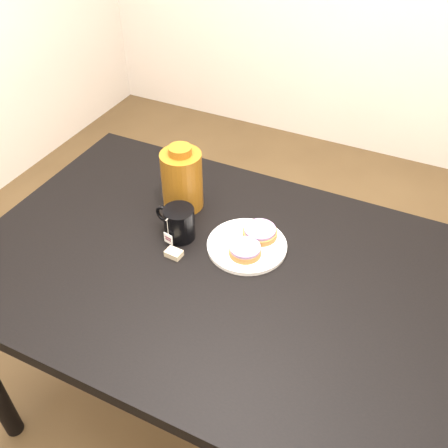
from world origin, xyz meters
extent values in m
plane|color=brown|center=(0.00, 0.00, 0.00)|extent=(4.00, 4.00, 0.00)
cube|color=black|center=(0.00, 0.00, 0.73)|extent=(1.40, 0.90, 0.04)
cylinder|color=black|center=(-0.64, 0.39, 0.35)|extent=(0.06, 0.06, 0.71)
cylinder|color=black|center=(0.64, 0.39, 0.35)|extent=(0.06, 0.06, 0.71)
cylinder|color=white|center=(0.03, 0.10, 0.76)|extent=(0.23, 0.23, 0.01)
torus|color=white|center=(0.03, 0.10, 0.76)|extent=(0.22, 0.22, 0.01)
cylinder|color=brown|center=(0.04, 0.15, 0.77)|extent=(0.10, 0.10, 0.02)
cylinder|color=gray|center=(0.04, 0.15, 0.78)|extent=(0.09, 0.09, 0.01)
cylinder|color=brown|center=(0.04, 0.06, 0.77)|extent=(0.11, 0.11, 0.02)
cylinder|color=gray|center=(0.04, 0.06, 0.78)|extent=(0.11, 0.11, 0.01)
cylinder|color=black|center=(-0.17, 0.06, 0.80)|extent=(0.10, 0.10, 0.10)
cylinder|color=black|center=(-0.17, 0.06, 0.84)|extent=(0.08, 0.08, 0.00)
torus|color=black|center=(-0.23, 0.07, 0.80)|extent=(0.06, 0.02, 0.05)
cylinder|color=beige|center=(-0.18, 0.01, 0.82)|extent=(0.00, 0.00, 0.05)
cube|color=white|center=(-0.18, 0.01, 0.78)|extent=(0.03, 0.01, 0.03)
cube|color=#C6B793|center=(-0.14, -0.02, 0.76)|extent=(0.05, 0.04, 0.02)
cylinder|color=#5E330C|center=(-0.23, 0.19, 0.84)|extent=(0.14, 0.14, 0.19)
cylinder|color=#5E330C|center=(-0.23, 0.19, 0.95)|extent=(0.07, 0.07, 0.02)
camera|label=1|loc=(0.41, -0.86, 1.72)|focal=40.00mm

